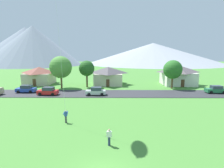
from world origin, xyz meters
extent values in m
cube|color=#2D2D33|center=(0.00, 27.07, 0.04)|extent=(160.00, 7.59, 0.08)
cone|color=slate|center=(-81.54, 156.52, 16.69)|extent=(91.34, 91.34, 33.37)
cone|color=#8E939E|center=(36.89, 153.00, 9.35)|extent=(122.13, 122.13, 18.71)
cone|color=slate|center=(-62.30, 128.98, 15.28)|extent=(75.13, 75.13, 30.57)
cube|color=beige|center=(-20.99, 39.98, 1.62)|extent=(7.35, 7.35, 3.23)
pyramid|color=brown|center=(-20.99, 39.98, 4.12)|extent=(7.94, 7.94, 1.78)
cube|color=brown|center=(-20.99, 36.29, 1.00)|extent=(0.90, 0.06, 2.00)
cube|color=silver|center=(19.11, 39.02, 1.80)|extent=(8.43, 7.65, 3.59)
pyramid|color=#564C51|center=(19.11, 39.02, 4.58)|extent=(9.10, 8.26, 1.98)
cube|color=brown|center=(19.11, 35.17, 1.00)|extent=(0.90, 0.06, 2.00)
cube|color=beige|center=(-0.81, 39.54, 1.63)|extent=(7.79, 7.99, 3.27)
pyramid|color=#474247|center=(-0.81, 39.54, 4.17)|extent=(8.41, 8.63, 1.80)
cube|color=brown|center=(-0.81, 35.52, 1.00)|extent=(0.90, 0.06, 2.00)
cylinder|color=#4C3823|center=(-6.29, 34.86, 1.74)|extent=(0.44, 0.44, 3.48)
sphere|color=#23561E|center=(-6.29, 34.86, 5.00)|extent=(4.06, 4.06, 4.06)
cylinder|color=brown|center=(-12.66, 33.46, 1.65)|extent=(0.44, 0.44, 3.30)
sphere|color=#4C8938|center=(-12.66, 33.46, 5.39)|extent=(5.58, 5.58, 5.58)
cylinder|color=brown|center=(15.60, 33.21, 1.56)|extent=(0.44, 0.44, 3.12)
sphere|color=#286623|center=(15.60, 33.21, 4.87)|extent=(4.68, 4.68, 4.68)
cube|color=#237042|center=(23.51, 27.66, 0.68)|extent=(4.25, 1.92, 0.80)
cube|color=#2D3847|center=(23.66, 27.65, 1.42)|extent=(2.24, 1.65, 0.68)
cylinder|color=black|center=(22.13, 26.78, 0.40)|extent=(0.65, 0.26, 0.64)
cylinder|color=black|center=(22.18, 28.62, 0.40)|extent=(0.65, 0.26, 0.64)
cylinder|color=black|center=(24.83, 26.70, 0.40)|extent=(0.65, 0.26, 0.64)
cylinder|color=black|center=(24.88, 28.54, 0.40)|extent=(0.65, 0.26, 0.64)
cube|color=#B7BCC1|center=(-3.07, 25.54, 0.68)|extent=(4.27, 1.96, 0.80)
cube|color=#2D3847|center=(-2.92, 25.55, 1.42)|extent=(2.26, 1.67, 0.68)
cylinder|color=black|center=(-4.38, 24.57, 0.40)|extent=(0.65, 0.26, 0.64)
cylinder|color=black|center=(-4.45, 26.41, 0.40)|extent=(0.65, 0.26, 0.64)
cylinder|color=black|center=(-1.68, 24.68, 0.40)|extent=(0.65, 0.26, 0.64)
cylinder|color=black|center=(-1.75, 26.52, 0.40)|extent=(0.65, 0.26, 0.64)
cube|color=red|center=(-13.27, 25.56, 0.68)|extent=(4.25, 1.93, 0.80)
cube|color=#2D3847|center=(-13.12, 25.56, 1.42)|extent=(2.25, 1.65, 0.68)
cylinder|color=black|center=(-14.65, 24.68, 0.40)|extent=(0.65, 0.26, 0.64)
cylinder|color=black|center=(-14.60, 26.52, 0.40)|extent=(0.65, 0.26, 0.64)
cylinder|color=black|center=(-11.95, 24.60, 0.40)|extent=(0.65, 0.26, 0.64)
cylinder|color=black|center=(-11.90, 26.44, 0.40)|extent=(0.65, 0.26, 0.64)
cube|color=#2847A8|center=(-19.13, 27.92, 0.68)|extent=(4.24, 1.90, 0.80)
cube|color=#2D3847|center=(-18.98, 27.93, 1.42)|extent=(2.24, 1.64, 0.68)
cylinder|color=black|center=(-20.45, 26.97, 0.40)|extent=(0.65, 0.26, 0.64)
cylinder|color=black|center=(-20.50, 28.81, 0.40)|extent=(0.65, 0.26, 0.64)
cylinder|color=black|center=(-17.75, 27.04, 0.40)|extent=(0.65, 0.26, 0.64)
cylinder|color=black|center=(-17.80, 28.88, 0.40)|extent=(0.65, 0.26, 0.64)
cylinder|color=black|center=(-24.02, 26.44, 0.46)|extent=(0.77, 0.31, 0.76)
cylinder|color=#3D3D42|center=(-5.33, 10.36, 0.44)|extent=(0.24, 0.24, 0.88)
cube|color=#2D51A3|center=(-5.33, 10.36, 1.17)|extent=(0.36, 0.22, 0.58)
sphere|color=beige|center=(-5.33, 10.36, 1.57)|extent=(0.21, 0.21, 0.21)
cylinder|color=#2D51A3|center=(-5.55, 10.42, 1.31)|extent=(0.18, 0.55, 0.37)
cylinder|color=#2D51A3|center=(-5.11, 10.42, 1.31)|extent=(0.18, 0.55, 0.37)
cylinder|color=silver|center=(-5.92, 11.07, 10.50)|extent=(1.19, 1.46, 17.91)
cylinder|color=navy|center=(0.34, 4.76, 0.44)|extent=(0.24, 0.24, 0.88)
cube|color=white|center=(0.34, 4.76, 1.17)|extent=(0.36, 0.22, 0.58)
sphere|color=tan|center=(0.34, 4.76, 1.57)|extent=(0.21, 0.21, 0.21)
cylinder|color=white|center=(0.12, 4.76, 1.12)|extent=(0.12, 0.18, 0.59)
cylinder|color=white|center=(0.56, 4.76, 1.12)|extent=(0.12, 0.18, 0.59)
camera|label=1|loc=(0.75, -10.84, 8.65)|focal=28.10mm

